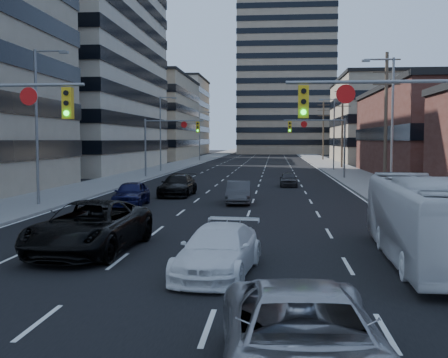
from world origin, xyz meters
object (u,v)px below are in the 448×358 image
black_pickup (90,227)px  silver_suv (304,343)px  transit_bus (424,220)px  sedan_blue (131,194)px  white_van (218,250)px

black_pickup → silver_suv: 12.25m
transit_bus → sedan_blue: 19.11m
black_pickup → sedan_blue: (-2.03, 13.35, -0.15)m
black_pickup → white_van: size_ratio=1.31×
silver_suv → transit_bus: bearing=62.6°
black_pickup → sedan_blue: size_ratio=1.48×
white_van → silver_suv: (2.06, -7.40, 0.07)m
black_pickup → sedan_blue: black_pickup is taller
black_pickup → transit_bus: (11.01, -0.60, 0.48)m
black_pickup → sedan_blue: 13.51m
white_van → sedan_blue: (-6.76, 16.14, 0.03)m
sedan_blue → white_van: bearing=-70.0°
black_pickup → white_van: black_pickup is taller
silver_suv → sedan_blue: size_ratio=1.30×
white_van → black_pickup: bearing=156.5°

